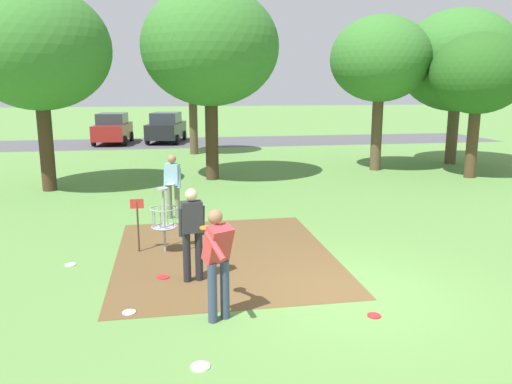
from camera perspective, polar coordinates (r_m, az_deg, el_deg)
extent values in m
plane|color=#5B8942|center=(8.84, 10.62, -11.39)|extent=(160.00, 160.00, 0.00)
cube|color=brown|center=(10.64, -3.58, -7.10)|extent=(4.45, 5.41, 0.01)
cylinder|color=#9E9EA3|center=(10.80, -10.36, -3.25)|extent=(0.05, 0.05, 1.35)
cylinder|color=#9E9EA3|center=(10.64, -10.50, 0.36)|extent=(0.24, 0.24, 0.04)
torus|color=#9E9EA3|center=(10.74, -10.41, -1.84)|extent=(0.58, 0.58, 0.02)
torus|color=#9E9EA3|center=(10.84, -10.34, -3.89)|extent=(0.55, 0.55, 0.03)
cylinder|color=#9E9EA3|center=(10.84, -10.33, -3.99)|extent=(0.48, 0.48, 0.02)
cylinder|color=gray|center=(10.78, -9.11, -2.82)|extent=(0.01, 0.01, 0.40)
cylinder|color=gray|center=(10.92, -9.36, -2.65)|extent=(0.01, 0.01, 0.40)
cylinder|color=gray|center=(11.00, -9.99, -2.56)|extent=(0.01, 0.01, 0.40)
cylinder|color=gray|center=(11.01, -10.75, -2.58)|extent=(0.01, 0.01, 0.40)
cylinder|color=gray|center=(10.92, -11.38, -2.72)|extent=(0.01, 0.01, 0.40)
cylinder|color=gray|center=(10.79, -11.64, -2.91)|extent=(0.01, 0.01, 0.40)
cylinder|color=gray|center=(10.65, -11.41, -3.09)|extent=(0.01, 0.01, 0.40)
cylinder|color=gray|center=(10.57, -10.78, -3.19)|extent=(0.01, 0.01, 0.40)
cylinder|color=gray|center=(10.57, -9.98, -3.16)|extent=(0.01, 0.01, 0.40)
cylinder|color=gray|center=(10.65, -9.34, -3.02)|extent=(0.01, 0.01, 0.40)
cylinder|color=#4C3823|center=(10.95, -13.22, -3.85)|extent=(0.04, 0.04, 1.10)
cube|color=red|center=(10.83, -13.34, -1.30)|extent=(0.28, 0.03, 0.20)
cylinder|color=#384260|center=(7.64, -4.96, -11.34)|extent=(0.14, 0.14, 0.92)
cylinder|color=#384260|center=(7.74, -3.55, -10.97)|extent=(0.14, 0.14, 0.92)
cube|color=#D1383D|center=(7.43, -4.34, -5.90)|extent=(0.49, 0.50, 0.60)
sphere|color=#9E7051|center=(7.37, -4.64, -2.82)|extent=(0.22, 0.22, 0.22)
cylinder|color=#D1383D|center=(7.72, -4.53, -4.30)|extent=(0.34, 0.56, 0.21)
cylinder|color=orange|center=(7.96, -5.61, -4.04)|extent=(0.22, 0.22, 0.02)
cylinder|color=#D1383D|center=(7.19, -4.66, -6.12)|extent=(0.30, 0.47, 0.37)
cylinder|color=slate|center=(13.47, -8.90, -1.11)|extent=(0.14, 0.14, 0.92)
cylinder|color=slate|center=(13.54, -9.77, -1.07)|extent=(0.14, 0.14, 0.92)
cube|color=#84B7D1|center=(13.36, -9.44, 2.00)|extent=(0.42, 0.34, 0.56)
sphere|color=#9E7051|center=(13.30, -9.50, 3.70)|extent=(0.22, 0.22, 0.22)
cylinder|color=#84B7D1|center=(13.29, -8.70, 1.61)|extent=(0.14, 0.19, 0.55)
cylinder|color=#84B7D1|center=(13.42, -10.22, 1.66)|extent=(0.14, 0.19, 0.55)
cylinder|color=white|center=(13.24, -9.69, 0.89)|extent=(0.22, 0.22, 0.02)
cylinder|color=#232328|center=(9.18, -7.84, -7.33)|extent=(0.14, 0.14, 0.92)
cylinder|color=#232328|center=(9.21, -6.48, -7.21)|extent=(0.14, 0.14, 0.92)
cube|color=#2D2D33|center=(8.98, -7.28, -2.81)|extent=(0.39, 0.27, 0.56)
sphere|color=beige|center=(8.89, -7.35, -0.32)|extent=(0.22, 0.22, 0.22)
cylinder|color=#2D2D33|center=(8.99, -8.47, -3.38)|extent=(0.11, 0.18, 0.55)
cylinder|color=#2D2D33|center=(9.05, -6.11, -3.21)|extent=(0.11, 0.18, 0.55)
cylinder|color=red|center=(9.21, -7.45, -3.92)|extent=(0.22, 0.22, 0.02)
cylinder|color=white|center=(10.69, -20.27, -7.72)|extent=(0.21, 0.21, 0.02)
cylinder|color=red|center=(9.57, -10.48, -9.46)|extent=(0.24, 0.24, 0.02)
cylinder|color=red|center=(8.17, 13.22, -13.47)|extent=(0.21, 0.21, 0.02)
cylinder|color=white|center=(6.74, -6.32, -19.05)|extent=(0.25, 0.25, 0.02)
cylinder|color=white|center=(8.31, -14.18, -13.08)|extent=(0.21, 0.21, 0.02)
cylinder|color=brown|center=(24.32, 21.32, 6.04)|extent=(0.49, 0.49, 2.61)
ellipsoid|color=#38752D|center=(24.25, 21.91, 13.65)|extent=(5.15, 5.15, 4.38)
cylinder|color=#422D1E|center=(18.18, -22.64, 4.66)|extent=(0.46, 0.46, 2.90)
ellipsoid|color=#38752D|center=(18.10, -23.47, 14.68)|extent=(4.62, 4.62, 3.92)
cylinder|color=#4C3823|center=(20.93, 23.28, 5.04)|extent=(0.42, 0.42, 2.60)
ellipsoid|color=#285B1E|center=(20.82, 23.88, 12.19)|extent=(3.50, 3.50, 2.98)
cylinder|color=#422D1E|center=(18.92, -5.02, 5.90)|extent=(0.48, 0.48, 2.98)
ellipsoid|color=#38752D|center=(18.86, -5.21, 16.07)|extent=(4.96, 4.96, 4.21)
cylinder|color=brown|center=(21.57, 13.49, 6.41)|extent=(0.44, 0.44, 3.02)
ellipsoid|color=#38752D|center=(21.51, 13.89, 14.44)|extent=(4.03, 4.03, 3.42)
cylinder|color=brown|center=(26.18, -7.10, 7.59)|extent=(0.42, 0.42, 3.03)
ellipsoid|color=#285B1E|center=(26.12, -7.26, 13.82)|extent=(3.53, 3.53, 3.00)
cube|color=#4C4C51|center=(31.87, -4.61, 5.68)|extent=(36.00, 6.00, 0.01)
cube|color=maroon|center=(31.99, -15.90, 6.63)|extent=(2.13, 4.33, 0.90)
cube|color=#2D333D|center=(31.93, -15.98, 8.01)|extent=(1.75, 2.30, 0.64)
cylinder|color=black|center=(33.47, -16.99, 6.01)|extent=(0.23, 0.61, 0.60)
cylinder|color=black|center=(33.16, -13.92, 6.13)|extent=(0.23, 0.61, 0.60)
cylinder|color=black|center=(30.94, -17.92, 5.51)|extent=(0.23, 0.61, 0.60)
cylinder|color=black|center=(30.60, -14.62, 5.63)|extent=(0.23, 0.61, 0.60)
cube|color=black|center=(32.04, -10.12, 6.91)|extent=(2.60, 4.48, 0.90)
cube|color=#2D333D|center=(31.99, -10.17, 8.29)|extent=(1.99, 2.46, 0.64)
cylinder|color=black|center=(33.54, -11.16, 6.32)|extent=(0.30, 0.62, 0.60)
cylinder|color=black|center=(33.19, -8.11, 6.37)|extent=(0.30, 0.62, 0.60)
cylinder|color=black|center=(31.02, -12.21, 5.83)|extent=(0.30, 0.62, 0.60)
cylinder|color=black|center=(30.64, -8.92, 5.88)|extent=(0.30, 0.62, 0.60)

